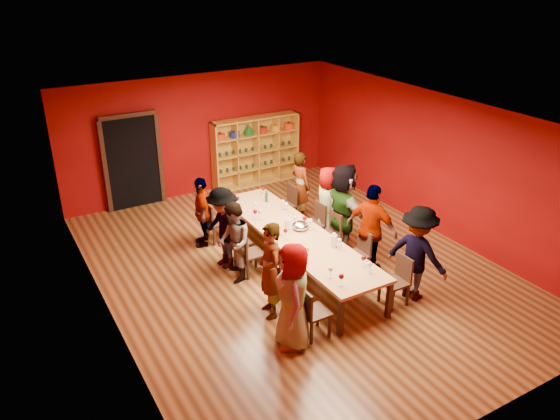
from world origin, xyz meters
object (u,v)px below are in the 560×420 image
object	(u,v)px
person_left_0	(293,296)
person_left_1	(270,271)
person_right_2	(344,208)
wine_bottle	(266,197)
person_left_3	(223,228)
person_left_2	(234,242)
person_right_0	(417,253)
person_right_1	(372,229)
chair_person_right_1	(359,251)
chair_person_left_2	(248,251)
chair_person_right_0	(398,278)
person_left_4	(202,212)
chair_person_left_3	(235,240)
chair_person_right_3	(316,221)
chair_person_left_4	(214,220)
person_right_4	(300,186)
chair_person_left_1	(283,284)
person_right_3	(328,204)
shelving_unit	(255,147)
spittoon_bowl	(300,226)
chair_person_right_4	(288,202)
tasting_table	(295,235)
chair_person_right_2	(331,231)

from	to	relation	value
person_left_0	person_left_1	bearing A→B (deg)	-162.68
person_right_2	wine_bottle	world-z (taller)	person_right_2
person_left_3	person_left_2	bearing A→B (deg)	-11.41
person_right_0	person_right_1	xyz separation A→B (m)	(-0.12, 1.09, 0.02)
person_left_1	chair_person_right_1	xyz separation A→B (m)	(2.07, 0.29, -0.34)
chair_person_left_2	chair_person_right_0	size ratio (longest dim) A/B	1.00
person_left_3	person_left_4	distance (m)	1.02
person_right_0	chair_person_left_3	bearing A→B (deg)	21.85
person_right_2	chair_person_right_3	distance (m)	0.76
person_right_0	person_right_2	xyz separation A→B (m)	(-0.09, 2.02, 0.07)
person_left_1	chair_person_left_3	world-z (taller)	person_left_1
person_left_2	chair_person_left_4	bearing A→B (deg)	-172.48
person_right_2	person_right_4	xyz separation A→B (m)	(0.05, 1.70, -0.13)
chair_person_left_1	person_right_1	xyz separation A→B (m)	(2.08, 0.29, 0.39)
chair_person_left_1	person_right_3	bearing A→B (deg)	40.01
chair_person_left_1	wine_bottle	size ratio (longest dim) A/B	3.30
chair_person_left_1	chair_person_right_0	bearing A→B (deg)	-23.81
shelving_unit	chair_person_right_3	xyz separation A→B (m)	(-0.49, -3.65, -0.49)
person_left_1	chair_person_right_0	world-z (taller)	person_left_1
shelving_unit	chair_person_left_3	size ratio (longest dim) A/B	2.70
chair_person_left_3	chair_person_right_1	bearing A→B (deg)	-40.67
shelving_unit	chair_person_left_1	distance (m)	5.91
chair_person_left_3	spittoon_bowl	xyz separation A→B (m)	(1.07, -0.67, 0.33)
chair_person_right_3	chair_person_right_4	distance (m)	1.15
shelving_unit	spittoon_bowl	distance (m)	4.42
person_left_0	wine_bottle	bearing A→B (deg)	179.86
chair_person_right_0	person_right_3	world-z (taller)	person_right_3
chair_person_left_1	wine_bottle	xyz separation A→B (m)	(1.13, 2.65, 0.36)
tasting_table	chair_person_right_4	bearing A→B (deg)	63.42
shelving_unit	chair_person_left_2	size ratio (longest dim) A/B	2.70
person_left_1	chair_person_left_3	bearing A→B (deg)	-178.12
chair_person_right_2	chair_person_left_1	bearing A→B (deg)	-146.19
chair_person_left_4	chair_person_left_1	bearing A→B (deg)	-90.00
person_left_0	chair_person_right_3	size ratio (longest dim) A/B	1.94
person_left_2	person_right_4	bearing A→B (deg)	141.08
person_left_1	chair_person_left_2	world-z (taller)	person_left_1
chair_person_left_2	person_right_3	distance (m)	2.17
chair_person_left_4	person_right_2	world-z (taller)	person_right_2
chair_person_right_1	person_right_2	bearing A→B (deg)	72.97
person_right_0	wine_bottle	size ratio (longest dim) A/B	6.42
tasting_table	wine_bottle	size ratio (longest dim) A/B	16.67
tasting_table	spittoon_bowl	world-z (taller)	spittoon_bowl
person_left_1	chair_person_left_2	xyz separation A→B (m)	(0.25, 1.31, -0.34)
person_left_4	chair_person_right_2	size ratio (longest dim) A/B	1.68
chair_person_left_1	chair_person_right_1	xyz separation A→B (m)	(1.82, 0.29, 0.00)
tasting_table	person_left_1	size ratio (longest dim) A/B	2.68
person_right_1	person_right_2	xyz separation A→B (m)	(0.03, 0.93, 0.06)
chair_person_left_2	spittoon_bowl	world-z (taller)	spittoon_bowl
chair_person_right_1	chair_person_right_2	xyz separation A→B (m)	(0.00, 0.93, 0.00)
chair_person_left_1	chair_person_right_0	world-z (taller)	same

